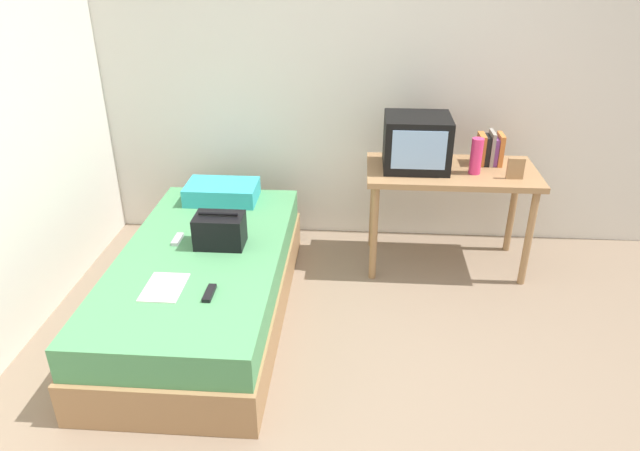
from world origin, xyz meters
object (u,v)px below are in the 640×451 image
object	(u,v)px
bed	(204,284)
magazine	(165,287)
book_row	(490,149)
handbag	(220,230)
pillow	(222,192)
picture_frame	(516,169)
remote_dark	(210,293)
water_bottle	(476,156)
desk	(451,182)
tv	(417,142)
remote_silver	(178,239)

from	to	relation	value
bed	magazine	world-z (taller)	magazine
book_row	handbag	size ratio (longest dim) A/B	0.78
book_row	pillow	distance (m)	1.92
pillow	magazine	world-z (taller)	pillow
picture_frame	remote_dark	size ratio (longest dim) A/B	0.91
pillow	handbag	distance (m)	0.68
handbag	remote_dark	size ratio (longest dim) A/B	1.92
water_bottle	magazine	xyz separation A→B (m)	(-1.82, -1.11, -0.40)
desk	picture_frame	size ratio (longest dim) A/B	8.18
desk	water_bottle	xyz separation A→B (m)	(0.14, -0.07, 0.22)
bed	remote_dark	world-z (taller)	remote_dark
tv	book_row	xyz separation A→B (m)	(0.52, 0.11, -0.07)
book_row	remote_silver	bearing A→B (deg)	-159.43
book_row	magazine	xyz separation A→B (m)	(-1.94, -1.30, -0.39)
bed	remote_silver	bearing A→B (deg)	144.96
water_bottle	tv	bearing A→B (deg)	167.92
tv	pillow	xyz separation A→B (m)	(-1.36, -0.02, -0.40)
water_bottle	picture_frame	size ratio (longest dim) A/B	1.72
tv	water_bottle	world-z (taller)	tv
water_bottle	pillow	xyz separation A→B (m)	(-1.76, 0.07, -0.34)
magazine	book_row	bearing A→B (deg)	33.73
pillow	desk	bearing A→B (deg)	0.08
desk	picture_frame	world-z (taller)	picture_frame
picture_frame	magazine	size ratio (longest dim) A/B	0.49
bed	picture_frame	xyz separation A→B (m)	(1.97, 0.62, 0.59)
handbag	remote_silver	distance (m)	0.30
desk	pillow	bearing A→B (deg)	-179.92
picture_frame	magazine	bearing A→B (deg)	-153.53
bed	picture_frame	size ratio (longest dim) A/B	14.10
magazine	handbag	bearing A→B (deg)	68.41
handbag	remote_silver	world-z (taller)	handbag
book_row	desk	bearing A→B (deg)	-155.05
remote_silver	magazine	bearing A→B (deg)	-80.94
desk	book_row	distance (m)	0.35
bed	pillow	bearing A→B (deg)	92.64
remote_silver	picture_frame	bearing A→B (deg)	12.87
tv	picture_frame	xyz separation A→B (m)	(0.64, -0.16, -0.11)
water_bottle	remote_silver	distance (m)	2.02
pillow	book_row	bearing A→B (deg)	3.81
handbag	remote_silver	bearing A→B (deg)	173.64
picture_frame	magazine	world-z (taller)	picture_frame
picture_frame	pillow	bearing A→B (deg)	175.87
remote_dark	remote_silver	bearing A→B (deg)	120.79
book_row	remote_dark	world-z (taller)	book_row
tv	remote_silver	xyz separation A→B (m)	(-1.51, -0.65, -0.45)
desk	picture_frame	bearing A→B (deg)	-20.90
picture_frame	magazine	xyz separation A→B (m)	(-2.06, -1.03, -0.35)
book_row	magazine	size ratio (longest dim) A/B	0.80
tv	book_row	bearing A→B (deg)	11.70
magazine	pillow	bearing A→B (deg)	87.06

